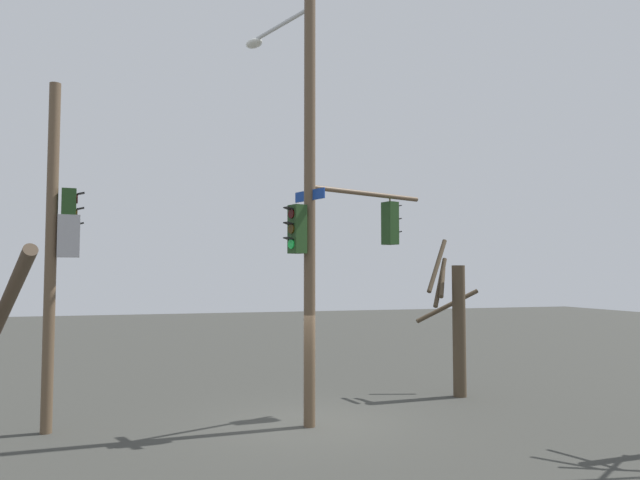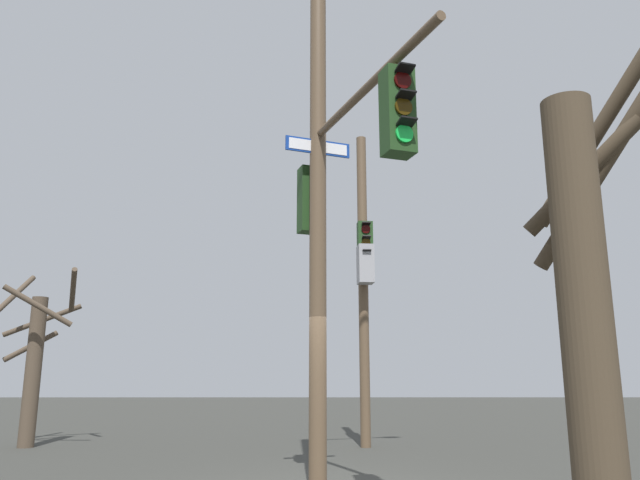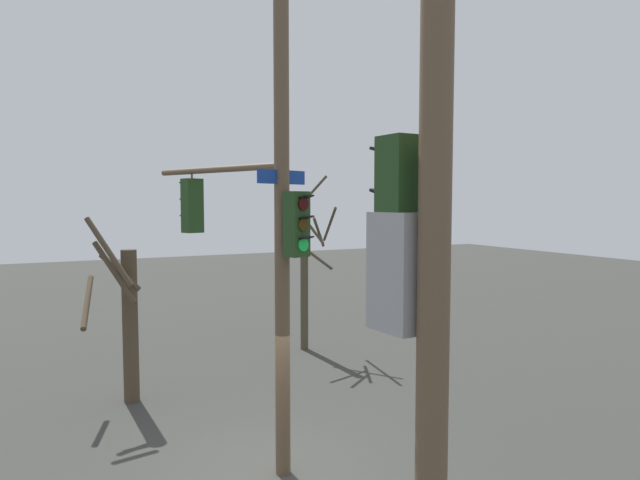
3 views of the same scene
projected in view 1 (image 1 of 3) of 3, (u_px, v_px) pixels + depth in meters
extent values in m
plane|color=#383833|center=(312.00, 424.00, 13.41)|extent=(80.00, 80.00, 0.00)
cylinder|color=brown|center=(310.00, 207.00, 13.49)|extent=(0.26, 0.26, 9.95)
cylinder|color=silver|center=(280.00, 25.00, 14.73)|extent=(0.99, 2.31, 0.10)
ellipsoid|color=silver|center=(254.00, 44.00, 15.68)|extent=(0.56, 0.69, 0.20)
cylinder|color=brown|center=(367.00, 194.00, 14.65)|extent=(3.42, 1.45, 0.12)
cube|color=#1E3D19|center=(390.00, 223.00, 15.11)|extent=(0.40, 0.44, 1.10)
cylinder|color=#2F0403|center=(395.00, 211.00, 15.22)|extent=(0.10, 0.22, 0.22)
cube|color=black|center=(397.00, 206.00, 15.27)|extent=(0.22, 0.25, 0.06)
cylinder|color=#352504|center=(395.00, 224.00, 15.20)|extent=(0.10, 0.22, 0.22)
cube|color=black|center=(397.00, 219.00, 15.25)|extent=(0.22, 0.25, 0.06)
cylinder|color=#19D147|center=(395.00, 237.00, 15.18)|extent=(0.10, 0.22, 0.22)
cube|color=black|center=(397.00, 232.00, 15.23)|extent=(0.22, 0.25, 0.06)
cylinder|color=brown|center=(390.00, 199.00, 15.14)|extent=(0.04, 0.04, 0.15)
cube|color=#1E3D19|center=(297.00, 229.00, 13.24)|extent=(0.40, 0.44, 1.10)
cylinder|color=#2F0403|center=(291.00, 214.00, 13.17)|extent=(0.10, 0.22, 0.22)
cube|color=black|center=(288.00, 208.00, 13.13)|extent=(0.22, 0.25, 0.06)
cylinder|color=#352504|center=(291.00, 229.00, 13.15)|extent=(0.10, 0.22, 0.22)
cube|color=black|center=(288.00, 223.00, 13.11)|extent=(0.22, 0.25, 0.06)
cylinder|color=#19D147|center=(291.00, 244.00, 13.13)|extent=(0.10, 0.22, 0.22)
cube|color=black|center=(288.00, 238.00, 13.09)|extent=(0.22, 0.25, 0.06)
cube|color=navy|center=(310.00, 195.00, 13.51)|extent=(0.42, 1.04, 0.24)
cube|color=white|center=(310.00, 195.00, 13.52)|extent=(0.36, 0.94, 0.18)
cylinder|color=brown|center=(51.00, 255.00, 12.87)|extent=(0.24, 0.24, 7.69)
cube|color=#99999E|center=(69.00, 236.00, 13.03)|extent=(0.49, 0.41, 0.94)
cube|color=#1E3D19|center=(69.00, 213.00, 13.06)|extent=(0.33, 0.38, 1.10)
cylinder|color=#2F0403|center=(77.00, 199.00, 13.14)|extent=(0.05, 0.22, 0.22)
cube|color=black|center=(81.00, 194.00, 13.17)|extent=(0.18, 0.22, 0.06)
cylinder|color=#352504|center=(77.00, 214.00, 13.12)|extent=(0.05, 0.22, 0.22)
cube|color=black|center=(80.00, 209.00, 13.15)|extent=(0.18, 0.22, 0.06)
cylinder|color=#19D147|center=(76.00, 229.00, 13.10)|extent=(0.05, 0.22, 0.22)
cube|color=black|center=(80.00, 224.00, 13.13)|extent=(0.18, 0.22, 0.06)
cylinder|color=#4D3F31|center=(11.00, 295.00, 5.73)|extent=(0.71, 1.50, 0.95)
cylinder|color=#473A2A|center=(459.00, 331.00, 16.56)|extent=(0.37, 0.37, 3.68)
cylinder|color=#473A2A|center=(442.00, 282.00, 16.77)|extent=(0.65, 0.90, 0.89)
cylinder|color=#473A2A|center=(447.00, 306.00, 17.53)|extent=(1.93, 0.44, 1.01)
cylinder|color=#473A2A|center=(437.00, 265.00, 17.01)|extent=(1.12, 0.98, 1.58)
cylinder|color=#473A2A|center=(440.00, 282.00, 16.88)|extent=(0.89, 0.92, 1.43)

